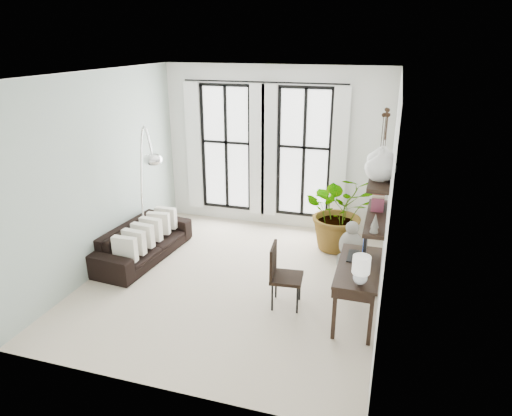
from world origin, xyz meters
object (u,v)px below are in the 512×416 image
at_px(plant, 340,211).
at_px(desk_chair, 281,272).
at_px(arc_lamp, 146,165).
at_px(desk, 358,271).
at_px(sofa, 143,242).
at_px(buddha, 351,247).

relative_size(plant, desk_chair, 1.56).
relative_size(plant, arc_lamp, 0.63).
xyz_separation_m(desk, desk_chair, (-1.07, 0.03, -0.20)).
bearing_deg(sofa, desk, -97.20).
distance_m(plant, arc_lamp, 3.49).
bearing_deg(desk, plant, 103.02).
bearing_deg(sofa, desk_chair, -101.22).
height_order(sofa, desk, desk).
distance_m(desk_chair, arc_lamp, 2.96).
xyz_separation_m(sofa, plant, (3.24, 1.39, 0.43)).
bearing_deg(arc_lamp, desk_chair, -19.84).
xyz_separation_m(desk_chair, arc_lamp, (-2.57, 0.93, 1.13)).
distance_m(desk_chair, buddha, 1.77).
height_order(desk, arc_lamp, arc_lamp).
xyz_separation_m(desk, buddha, (-0.23, 1.58, -0.39)).
distance_m(sofa, arc_lamp, 1.38).
bearing_deg(desk_chair, sofa, 157.80).
bearing_deg(desk_chair, buddha, 55.60).
relative_size(sofa, buddha, 2.57).
distance_m(sofa, buddha, 3.60).
bearing_deg(desk_chair, desk, -7.64).
bearing_deg(desk, desk_chair, 178.26).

